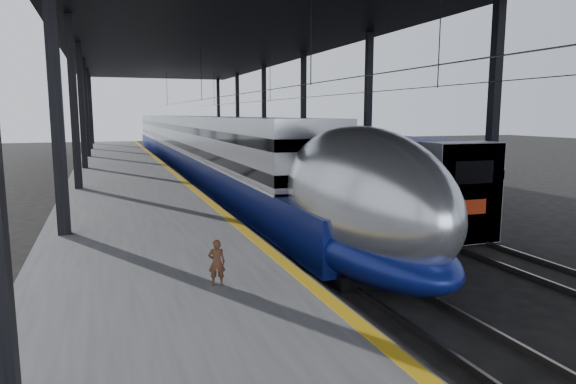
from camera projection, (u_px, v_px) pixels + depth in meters
name	position (u px, v px, depth m)	size (l,w,h in m)	color
ground	(311.00, 300.00, 12.54)	(160.00, 160.00, 0.00)	black
platform	(126.00, 183.00, 29.90)	(6.00, 80.00, 1.00)	#4C4C4F
yellow_strip	(174.00, 173.00, 30.76)	(0.30, 80.00, 0.01)	gold
rails	(257.00, 184.00, 32.64)	(6.52, 80.00, 0.16)	slate
canopy	(214.00, 36.00, 30.41)	(18.00, 75.00, 9.47)	black
tgv_train	(194.00, 146.00, 39.82)	(3.03, 65.20, 4.34)	#B6B9BE
second_train	(252.00, 147.00, 42.61)	(2.58, 56.05, 3.55)	navy
child	(217.00, 262.00, 10.51)	(0.35, 0.23, 0.97)	#4D2A19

